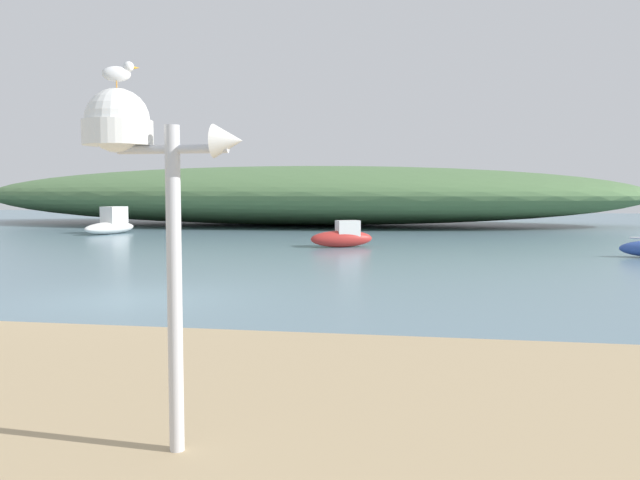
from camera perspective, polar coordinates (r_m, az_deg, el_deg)
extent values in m
plane|color=slate|center=(14.77, -15.84, -4.93)|extent=(120.00, 120.00, 0.00)
ellipsoid|color=#517547|center=(46.11, -1.98, 3.85)|extent=(46.18, 15.91, 4.00)
cylinder|color=silver|center=(5.46, -12.35, -4.25)|extent=(0.12, 0.12, 2.63)
cylinder|color=silver|center=(5.42, -12.54, 7.60)|extent=(0.92, 0.07, 0.07)
cylinder|color=white|center=(5.61, -16.94, 8.76)|extent=(0.56, 0.56, 0.20)
sphere|color=white|center=(5.62, -16.96, 9.76)|extent=(0.51, 0.51, 0.51)
cone|color=silver|center=(5.26, -7.88, 8.42)|extent=(0.23, 0.27, 0.27)
cylinder|color=orange|center=(5.68, -17.02, 12.56)|extent=(0.01, 0.01, 0.05)
cylinder|color=orange|center=(5.64, -17.03, 12.62)|extent=(0.01, 0.01, 0.05)
ellipsoid|color=white|center=(5.67, -17.04, 13.44)|extent=(0.24, 0.19, 0.12)
ellipsoid|color=#9EA0A8|center=(5.68, -17.05, 13.66)|extent=(0.22, 0.16, 0.04)
sphere|color=white|center=(5.68, -16.08, 14.08)|extent=(0.08, 0.08, 0.08)
cone|color=gold|center=(5.68, -15.43, 14.03)|extent=(0.06, 0.04, 0.02)
ellipsoid|color=white|center=(37.40, -17.56, 0.99)|extent=(1.95, 3.72, 0.65)
cube|color=silver|center=(37.63, -17.22, 1.96)|extent=(1.15, 1.43, 1.04)
ellipsoid|color=#B72D28|center=(27.35, 1.86, 0.11)|extent=(2.70, 1.82, 0.69)
cube|color=silver|center=(27.40, 2.39, 1.01)|extent=(1.09, 0.94, 0.65)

